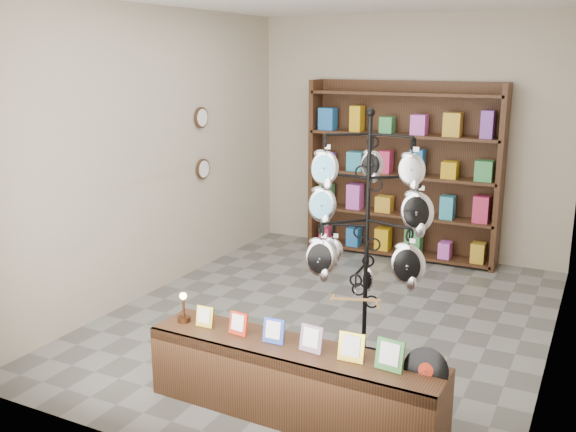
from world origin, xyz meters
name	(u,v)px	position (x,y,z in m)	size (l,w,h in m)	color
ground	(328,318)	(0.00, 0.00, 0.00)	(5.00, 5.00, 0.00)	slate
room_envelope	(331,128)	(0.00, 0.00, 1.85)	(5.00, 5.00, 5.00)	#AC9D8A
display_tree	(367,221)	(0.62, -0.70, 1.22)	(1.09, 1.07, 2.11)	black
front_shelf	(292,381)	(0.47, -1.73, 0.27)	(2.17, 0.49, 0.76)	black
back_shelving	(402,176)	(0.00, 2.30, 1.03)	(2.42, 0.36, 2.20)	black
wall_clocks	(202,144)	(-1.97, 0.80, 1.50)	(0.03, 0.24, 0.84)	black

